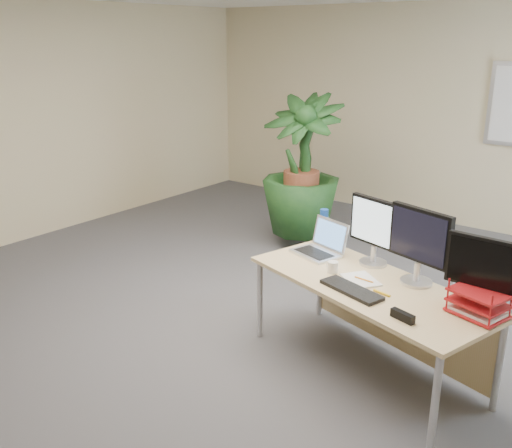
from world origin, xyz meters
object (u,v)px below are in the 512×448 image
Objects in this scene: monitor_left at (375,227)px; laptop at (321,246)px; desk at (377,298)px; monitor_right at (420,241)px; floor_plant at (301,181)px.

laptop is at bearing -173.60° from monitor_left.
monitor_left is 1.19× the size of laptop.
desk is 3.76× the size of monitor_left.
laptop reaches higher than desk.
monitor_left is at bearing 124.88° from desk.
monitor_left is 0.48m from laptop.
monitor_right is at bearing -18.74° from monitor_left.
monitor_left is 0.42m from monitor_right.
floor_plant is at bearing 137.27° from monitor_left.
monitor_left is 0.94× the size of monitor_right.
monitor_right is at bearing -39.07° from floor_plant.
monitor_left is at bearing 161.26° from monitor_right.
desk is at bearing -18.22° from laptop.
monitor_right is (0.40, -0.13, 0.02)m from monitor_left.
laptop is (-0.42, -0.05, -0.23)m from monitor_left.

